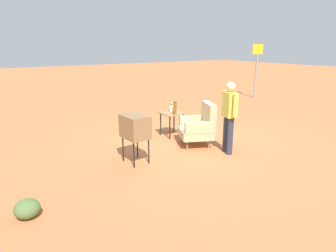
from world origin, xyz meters
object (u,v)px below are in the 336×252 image
bottle_tall_amber (175,109)px  armchair (200,126)px  person_standing (229,113)px  side_table (172,116)px  road_sign (256,68)px  tv_on_stand (135,127)px  bottle_wine_green (175,107)px  flower_vase (171,106)px

bottle_tall_amber → armchair: bearing=13.0°
person_standing → bottle_tall_amber: bearing=-166.4°
side_table → road_sign: size_ratio=0.27×
road_sign → bottle_tall_amber: size_ratio=8.13×
tv_on_stand → bottle_wine_green: bearing=120.2°
bottle_wine_green → tv_on_stand: bearing=-59.8°
person_standing → road_sign: bearing=125.7°
tv_on_stand → side_table: bearing=123.4°
tv_on_stand → bottle_tall_amber: size_ratio=3.43×
armchair → flower_vase: armchair is taller
tv_on_stand → flower_vase: 2.14m
bottle_wine_green → bottle_tall_amber: (0.11, -0.09, -0.01)m
tv_on_stand → road_sign: road_sign is taller
tv_on_stand → bottle_tall_amber: (-0.90, 1.64, 0.02)m
bottle_wine_green → bottle_tall_amber: 0.14m
side_table → person_standing: (1.80, 0.31, 0.39)m
armchair → tv_on_stand: size_ratio=1.03×
bottle_tall_amber → side_table: bearing=163.5°
armchair → tv_on_stand: (0.10, -1.83, 0.28)m
flower_vase → bottle_wine_green: bearing=-4.4°
armchair → flower_vase: 1.17m
bottle_wine_green → side_table: bearing=-168.7°
side_table → armchair: bearing=6.5°
person_standing → road_sign: (-4.55, 6.33, 0.44)m
tv_on_stand → bottle_tall_amber: 1.87m
road_sign → flower_vase: size_ratio=9.21×
person_standing → bottle_wine_green: bearing=-170.2°
bottle_wine_green → flower_vase: 0.22m
tv_on_stand → flower_vase: tv_on_stand is taller
tv_on_stand → person_standing: (0.67, 2.02, 0.16)m
person_standing → bottle_wine_green: person_standing is taller
road_sign → armchair: bearing=-59.9°
bottle_wine_green → person_standing: bearing=9.8°
armchair → tv_on_stand: 1.85m
person_standing → flower_vase: person_standing is taller
person_standing → flower_vase: bearing=-171.8°
bottle_wine_green → flower_vase: bottle_wine_green is taller
armchair → road_sign: (-3.78, 6.53, 0.88)m
person_standing → road_sign: size_ratio=0.67×
armchair → bottle_tall_amber: armchair is taller
side_table → road_sign: road_sign is taller
side_table → person_standing: bearing=9.9°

